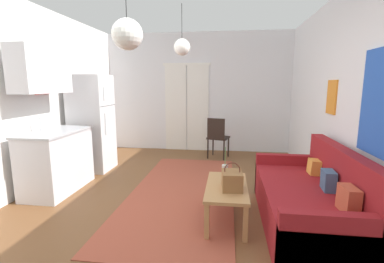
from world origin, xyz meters
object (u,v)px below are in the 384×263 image
couch (312,202)px  refrigerator (92,123)px  bamboo_vase (225,172)px  handbag (232,180)px  accent_chair (217,136)px  pendant_lamp_far (182,47)px  coffee_table (227,190)px  pendant_lamp_near (127,34)px

couch → refrigerator: 3.88m
bamboo_vase → handbag: 0.30m
accent_chair → pendant_lamp_far: size_ratio=1.17×
couch → handbag: bearing=-175.0°
handbag → accent_chair: bearing=95.6°
bamboo_vase → handbag: bearing=-73.8°
coffee_table → accent_chair: 2.74m
bamboo_vase → handbag: (0.08, -0.29, 0.01)m
couch → accent_chair: (-1.18, 2.74, 0.21)m
bamboo_vase → pendant_lamp_far: bearing=124.0°
accent_chair → bamboo_vase: bearing=110.3°
handbag → pendant_lamp_near: size_ratio=0.36×
coffee_table → refrigerator: (-2.50, 1.65, 0.51)m
refrigerator → accent_chair: refrigerator is taller
pendant_lamp_near → handbag: bearing=17.8°
pendant_lamp_near → accent_chair: bearing=76.6°
refrigerator → pendant_lamp_far: (1.77, -0.42, 1.27)m
coffee_table → bamboo_vase: bearing=98.0°
couch → coffee_table: couch is taller
couch → coffee_table: bearing=178.9°
accent_chair → handbag: bearing=111.6°
pendant_lamp_far → couch: bearing=-36.6°
coffee_table → pendant_lamp_far: 2.29m
couch → accent_chair: bearing=113.2°
pendant_lamp_far → coffee_table: bearing=-59.4°
handbag → pendant_lamp_far: 2.24m
refrigerator → accent_chair: 2.54m
refrigerator → pendant_lamp_far: size_ratio=2.32×
bamboo_vase → coffee_table: bearing=-82.0°
refrigerator → pendant_lamp_near: (1.52, -2.08, 1.18)m
handbag → accent_chair: size_ratio=0.35×
refrigerator → couch: bearing=-25.8°
refrigerator → handbag: bearing=-34.4°
coffee_table → pendant_lamp_near: bearing=-156.3°
couch → accent_chair: couch is taller
couch → refrigerator: refrigerator is taller
bamboo_vase → refrigerator: bearing=149.4°
couch → pendant_lamp_far: (-1.68, 1.25, 1.86)m
pendant_lamp_near → pendant_lamp_far: bearing=81.6°
refrigerator → pendant_lamp_near: bearing=-53.8°
couch → accent_chair: size_ratio=2.17×
handbag → pendant_lamp_near: 1.87m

